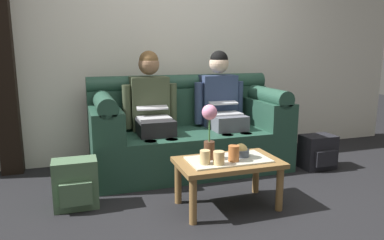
{
  "coord_description": "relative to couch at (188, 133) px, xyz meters",
  "views": [
    {
      "loc": [
        -1.11,
        -2.31,
        1.24
      ],
      "look_at": [
        -0.09,
        0.77,
        0.59
      ],
      "focal_mm": 33.52,
      "sensor_mm": 36.0,
      "label": 1
    }
  ],
  "objects": [
    {
      "name": "ground_plane",
      "position": [
        0.0,
        -1.17,
        -0.38
      ],
      "size": [
        14.0,
        14.0,
        0.0
      ],
      "primitive_type": "plane",
      "color": "black"
    },
    {
      "name": "back_wall_patterned",
      "position": [
        0.0,
        0.53,
        1.07
      ],
      "size": [
        6.0,
        0.12,
        2.9
      ],
      "primitive_type": "cube",
      "color": "silver",
      "rests_on": "ground_plane"
    },
    {
      "name": "couch",
      "position": [
        0.0,
        0.0,
        0.0
      ],
      "size": [
        1.98,
        0.88,
        0.96
      ],
      "color": "#234738",
      "rests_on": "ground_plane"
    },
    {
      "name": "person_left",
      "position": [
        -0.38,
        -0.0,
        0.28
      ],
      "size": [
        0.56,
        0.67,
        1.22
      ],
      "color": "#232326",
      "rests_on": "ground_plane"
    },
    {
      "name": "person_right",
      "position": [
        0.38,
        -0.0,
        0.28
      ],
      "size": [
        0.56,
        0.67,
        1.22
      ],
      "color": "#595B66",
      "rests_on": "ground_plane"
    },
    {
      "name": "coffee_table",
      "position": [
        0.0,
        -1.03,
        -0.05
      ],
      "size": [
        0.81,
        0.48,
        0.4
      ],
      "color": "olive",
      "rests_on": "ground_plane"
    },
    {
      "name": "flower_vase",
      "position": [
        -0.14,
        -0.98,
        0.28
      ],
      "size": [
        0.12,
        0.12,
        0.43
      ],
      "color": "brown",
      "rests_on": "coffee_table"
    },
    {
      "name": "snack_bowl",
      "position": [
        0.12,
        -1.0,
        0.06
      ],
      "size": [
        0.14,
        0.14,
        0.11
      ],
      "color": "#4C5666",
      "rests_on": "coffee_table"
    },
    {
      "name": "cup_near_left",
      "position": [
        0.02,
        -1.09,
        0.08
      ],
      "size": [
        0.08,
        0.08,
        0.12
      ],
      "primitive_type": "cylinder",
      "color": "#B26633",
      "rests_on": "coffee_table"
    },
    {
      "name": "cup_near_right",
      "position": [
        -0.22,
        -1.09,
        0.07
      ],
      "size": [
        0.08,
        0.08,
        0.1
      ],
      "primitive_type": "cylinder",
      "color": "#DBB77A",
      "rests_on": "coffee_table"
    },
    {
      "name": "cup_far_center",
      "position": [
        -0.12,
        -1.13,
        0.07
      ],
      "size": [
        0.08,
        0.08,
        0.1
      ],
      "primitive_type": "cylinder",
      "color": "#DBB77A",
      "rests_on": "coffee_table"
    },
    {
      "name": "backpack_right",
      "position": [
        1.29,
        -0.46,
        -0.2
      ],
      "size": [
        0.35,
        0.28,
        0.35
      ],
      "color": "black",
      "rests_on": "ground_plane"
    },
    {
      "name": "backpack_left",
      "position": [
        -1.14,
        -0.67,
        -0.18
      ],
      "size": [
        0.34,
        0.25,
        0.39
      ],
      "color": "#4C6B4C",
      "rests_on": "ground_plane"
    }
  ]
}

